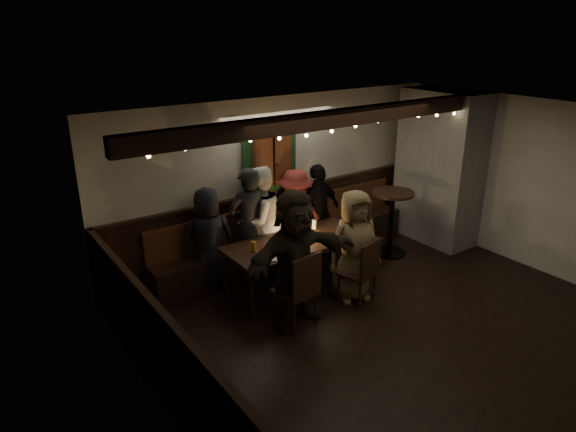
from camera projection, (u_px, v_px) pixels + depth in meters
room at (374, 198)px, 7.94m from camera, size 6.02×5.01×2.62m
dining_table at (296, 245)px, 7.26m from camera, size 2.06×0.88×0.89m
chair_near_left at (300, 287)px, 6.32m from camera, size 0.52×0.52×1.02m
chair_near_right at (363, 269)px, 6.88m from camera, size 0.52×0.52×0.94m
chair_end at (365, 236)px, 8.10m from camera, size 0.45×0.45×0.82m
high_top at (392, 215)px, 8.37m from camera, size 0.68×0.68×1.08m
person_a at (209, 239)px, 7.27m from camera, size 0.83×0.65×1.50m
person_b at (249, 225)px, 7.47m from camera, size 0.66×0.46×1.72m
person_c at (259, 221)px, 7.68m from camera, size 0.96×0.83×1.68m
person_d at (295, 217)px, 8.04m from camera, size 1.14×0.93×1.53m
person_e at (318, 212)px, 8.20m from camera, size 0.97×0.53×1.57m
person_f at (295, 259)px, 6.31m from camera, size 1.69×0.64×1.79m
person_g at (354, 246)px, 6.95m from camera, size 0.86×0.66×1.58m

